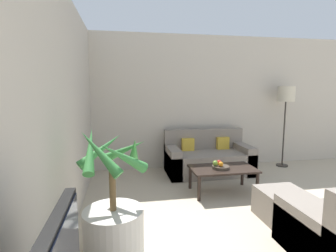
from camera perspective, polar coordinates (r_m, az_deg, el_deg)
wall_back at (r=5.95m, az=17.91°, el=5.06°), size 8.34×0.06×2.70m
wall_left at (r=2.26m, az=-25.46°, el=0.82°), size 0.06×7.69×2.70m
potted_palm at (r=2.64m, az=-11.74°, el=-19.79°), size 0.69×0.70×1.28m
sofa_loveseat at (r=5.17m, az=8.66°, el=-7.06°), size 1.61×0.81×0.82m
floor_lamp at (r=5.92m, az=24.30°, el=5.56°), size 0.34×0.34×1.67m
coffee_table at (r=4.23m, az=11.82°, el=-9.53°), size 1.00×0.58×0.40m
fruit_bowl at (r=4.17m, az=11.39°, el=-8.77°), size 0.27×0.27×0.04m
apple_red at (r=4.22m, az=11.05°, el=-7.75°), size 0.07×0.07×0.07m
apple_green at (r=4.14m, az=10.26°, el=-7.96°), size 0.08×0.08×0.08m
orange_fruit at (r=4.12m, az=11.42°, el=-8.13°), size 0.08×0.08×0.08m
ottoman at (r=3.67m, az=23.73°, el=-15.49°), size 0.55×0.55×0.37m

